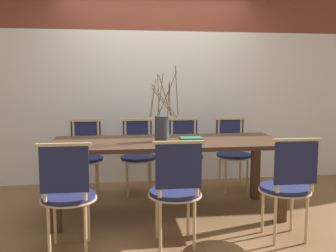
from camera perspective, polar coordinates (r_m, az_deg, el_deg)
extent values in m
plane|color=brown|center=(4.03, 0.00, -13.14)|extent=(16.00, 16.00, 0.00)
cube|color=silver|center=(5.14, -1.92, 2.85)|extent=(12.00, 0.06, 2.05)
cube|color=#422B1C|center=(3.84, 0.00, -2.52)|extent=(2.37, 0.93, 0.04)
cube|color=#422B1C|center=(3.60, -16.79, -9.77)|extent=(0.09, 0.09, 0.73)
cube|color=#422B1C|center=(3.88, 16.92, -8.57)|extent=(0.09, 0.09, 0.73)
cube|color=#422B1C|center=(4.28, -15.22, -7.08)|extent=(0.09, 0.09, 0.73)
cube|color=#422B1C|center=(4.52, 13.17, -6.29)|extent=(0.09, 0.09, 0.73)
cylinder|color=#1E234C|center=(3.18, -14.89, -10.28)|extent=(0.43, 0.43, 0.04)
cylinder|color=tan|center=(3.19, -14.88, -10.69)|extent=(0.45, 0.45, 0.01)
cylinder|color=tan|center=(3.40, -16.85, -13.36)|extent=(0.03, 0.03, 0.43)
cylinder|color=tan|center=(3.37, -12.04, -13.43)|extent=(0.03, 0.03, 0.43)
cylinder|color=tan|center=(3.15, -17.70, -15.08)|extent=(0.03, 0.03, 0.43)
cylinder|color=tan|center=(3.11, -12.46, -15.19)|extent=(0.03, 0.03, 0.43)
cylinder|color=tan|center=(2.97, -18.38, -6.81)|extent=(0.03, 0.03, 0.45)
cylinder|color=tan|center=(2.92, -12.56, -6.83)|extent=(0.03, 0.03, 0.45)
cube|color=#1E234C|center=(2.93, -15.52, -6.43)|extent=(0.36, 0.02, 0.36)
cube|color=tan|center=(2.90, -15.62, -2.83)|extent=(0.40, 0.03, 0.03)
cylinder|color=#1E234C|center=(3.18, 1.07, -10.03)|extent=(0.43, 0.43, 0.04)
cylinder|color=tan|center=(3.19, 1.07, -10.44)|extent=(0.45, 0.45, 0.01)
cylinder|color=tan|center=(3.37, -1.70, -13.27)|extent=(0.03, 0.03, 0.43)
cylinder|color=tan|center=(3.41, 3.09, -13.05)|extent=(0.03, 0.03, 0.43)
cylinder|color=tan|center=(3.11, -1.17, -15.00)|extent=(0.03, 0.03, 0.43)
cylinder|color=tan|center=(3.15, 4.04, -14.73)|extent=(0.03, 0.03, 0.43)
cylinder|color=tan|center=(2.93, -1.31, -6.65)|extent=(0.03, 0.03, 0.45)
cylinder|color=tan|center=(2.97, 4.48, -6.46)|extent=(0.03, 0.03, 0.45)
cube|color=#1E234C|center=(2.94, 1.62, -6.16)|extent=(0.36, 0.02, 0.36)
cube|color=tan|center=(2.91, 1.62, -2.57)|extent=(0.40, 0.03, 0.03)
cylinder|color=#1E234C|center=(3.46, 17.38, -8.99)|extent=(0.43, 0.43, 0.04)
cylinder|color=tan|center=(3.46, 17.36, -9.37)|extent=(0.45, 0.45, 0.01)
cylinder|color=tan|center=(3.59, 14.23, -12.20)|extent=(0.03, 0.03, 0.43)
cylinder|color=tan|center=(3.70, 18.33, -11.77)|extent=(0.03, 0.03, 0.43)
cylinder|color=tan|center=(3.35, 16.03, -13.66)|extent=(0.03, 0.03, 0.43)
cylinder|color=tan|center=(3.47, 20.37, -13.13)|extent=(0.03, 0.03, 0.43)
cylinder|color=tan|center=(3.18, 16.43, -5.87)|extent=(0.03, 0.03, 0.45)
cylinder|color=tan|center=(3.31, 21.22, -5.56)|extent=(0.03, 0.03, 0.45)
cube|color=#1E234C|center=(3.23, 18.93, -5.34)|extent=(0.36, 0.02, 0.36)
cube|color=tan|center=(3.20, 19.01, -2.08)|extent=(0.40, 0.03, 0.03)
cylinder|color=#1E234C|center=(4.62, -12.52, -4.91)|extent=(0.43, 0.43, 0.04)
cylinder|color=tan|center=(4.62, -12.51, -5.20)|extent=(0.45, 0.45, 0.01)
cylinder|color=tan|center=(4.53, -10.82, -8.16)|extent=(0.03, 0.03, 0.43)
cylinder|color=tan|center=(4.55, -14.36, -8.17)|extent=(0.03, 0.03, 0.43)
cylinder|color=tan|center=(4.80, -10.62, -7.31)|extent=(0.03, 0.03, 0.43)
cylinder|color=tan|center=(4.82, -13.96, -7.33)|extent=(0.03, 0.03, 0.43)
cylinder|color=tan|center=(4.75, -10.59, -1.61)|extent=(0.03, 0.03, 0.45)
cylinder|color=tan|center=(4.77, -14.19, -1.66)|extent=(0.03, 0.03, 0.45)
cube|color=#1E234C|center=(4.76, -12.40, -1.36)|extent=(0.36, 0.02, 0.36)
cube|color=tan|center=(4.73, -12.46, 0.86)|extent=(0.40, 0.03, 0.03)
cylinder|color=#1E234C|center=(4.60, -4.56, -4.81)|extent=(0.43, 0.43, 0.04)
cylinder|color=tan|center=(4.61, -4.56, -5.09)|extent=(0.45, 0.45, 0.01)
cylinder|color=tan|center=(4.53, -2.67, -8.03)|extent=(0.03, 0.03, 0.43)
cylinder|color=tan|center=(4.52, -6.23, -8.11)|extent=(0.03, 0.03, 0.43)
cylinder|color=tan|center=(4.80, -2.94, -7.19)|extent=(0.03, 0.03, 0.43)
cylinder|color=tan|center=(4.79, -6.30, -7.26)|extent=(0.03, 0.03, 0.43)
cylinder|color=tan|center=(4.75, -2.89, -1.49)|extent=(0.03, 0.03, 0.45)
cylinder|color=tan|center=(4.74, -6.51, -1.55)|extent=(0.03, 0.03, 0.45)
cube|color=#1E234C|center=(4.74, -4.70, -1.25)|extent=(0.36, 0.02, 0.36)
cube|color=tan|center=(4.72, -4.72, 0.97)|extent=(0.40, 0.03, 0.03)
cylinder|color=#1E234C|center=(4.67, 2.72, -4.63)|extent=(0.43, 0.43, 0.04)
cylinder|color=tan|center=(4.67, 2.72, -4.91)|extent=(0.45, 0.45, 0.01)
cylinder|color=tan|center=(4.62, 4.73, -7.77)|extent=(0.03, 0.03, 0.43)
cylinder|color=tan|center=(4.57, 1.28, -7.91)|extent=(0.03, 0.03, 0.43)
cylinder|color=tan|center=(4.88, 4.04, -6.97)|extent=(0.03, 0.03, 0.43)
cylinder|color=tan|center=(4.83, 0.78, -7.09)|extent=(0.03, 0.03, 0.43)
cylinder|color=tan|center=(4.83, 4.11, -1.37)|extent=(0.03, 0.03, 0.45)
cylinder|color=tan|center=(4.78, 0.59, -1.43)|extent=(0.03, 0.03, 0.45)
cube|color=#1E234C|center=(4.81, 2.35, -1.13)|extent=(0.36, 0.02, 0.36)
cube|color=tan|center=(4.78, 2.37, 1.07)|extent=(0.40, 0.03, 0.03)
cylinder|color=#1E234C|center=(4.81, 9.96, -4.38)|extent=(0.43, 0.43, 0.04)
cylinder|color=tan|center=(4.82, 9.96, -4.66)|extent=(0.45, 0.45, 0.01)
cylinder|color=tan|center=(4.78, 12.01, -7.39)|extent=(0.03, 0.03, 0.43)
cylinder|color=tan|center=(4.70, 8.78, -7.58)|extent=(0.03, 0.03, 0.43)
cylinder|color=tan|center=(5.04, 10.96, -6.65)|extent=(0.03, 0.03, 0.43)
cylinder|color=tan|center=(4.96, 7.88, -6.80)|extent=(0.03, 0.03, 0.43)
cylinder|color=tan|center=(4.99, 11.04, -1.22)|extent=(0.03, 0.03, 0.45)
cylinder|color=tan|center=(4.91, 7.71, -1.29)|extent=(0.03, 0.03, 0.45)
cube|color=#1E234C|center=(4.95, 9.38, -0.99)|extent=(0.36, 0.02, 0.36)
cube|color=tan|center=(4.92, 9.44, 1.14)|extent=(0.40, 0.03, 0.03)
cylinder|color=#33383D|center=(3.78, -0.93, -0.41)|extent=(0.15, 0.15, 0.26)
cylinder|color=brown|center=(3.64, -0.75, 3.62)|extent=(0.23, 0.01, 0.29)
cylinder|color=brown|center=(3.63, -0.56, 3.88)|extent=(0.25, 0.03, 0.33)
cylinder|color=brown|center=(3.75, 0.28, 4.10)|extent=(0.04, 0.17, 0.34)
cylinder|color=brown|center=(3.78, -1.16, 4.81)|extent=(0.07, 0.03, 0.43)
cylinder|color=brown|center=(3.77, -2.25, 4.33)|extent=(0.07, 0.18, 0.37)
cylinder|color=brown|center=(3.69, -0.42, 4.61)|extent=(0.14, 0.06, 0.41)
cylinder|color=brown|center=(3.84, -0.14, 4.95)|extent=(0.18, 0.14, 0.45)
cylinder|color=brown|center=(3.76, 0.08, 4.15)|extent=(0.01, 0.14, 0.35)
cylinder|color=brown|center=(3.77, -2.45, 3.83)|extent=(0.07, 0.20, 0.31)
cylinder|color=brown|center=(3.74, -1.45, 4.70)|extent=(0.02, 0.08, 0.42)
cylinder|color=brown|center=(3.73, 1.34, 5.26)|extent=(0.08, 0.30, 0.50)
cube|color=#1E6B4C|center=(3.96, 3.59, -1.85)|extent=(0.24, 0.18, 0.01)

